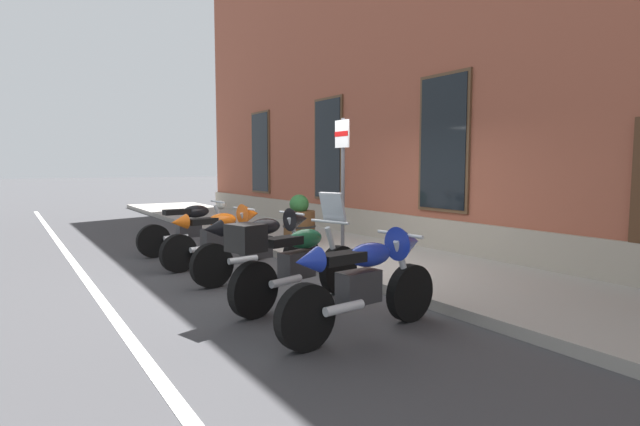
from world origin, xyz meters
The scene contains 11 objects.
ground_plane centered at (0.00, 0.00, 0.00)m, with size 140.00×140.00×0.00m, color #38383A.
sidewalk centered at (0.00, 1.35, 0.06)m, with size 29.13×2.71×0.13m, color gray.
lane_stripe centered at (0.00, -3.20, 0.00)m, with size 29.13×0.12×0.01m, color silver.
brick_pub_facade centered at (0.00, 5.65, 4.77)m, with size 23.13×5.99×9.55m.
motorcycle_black_naked centered at (-2.78, -1.13, 0.49)m, with size 0.62×2.07×1.00m.
motorcycle_orange_sport centered at (-1.36, -1.09, 0.56)m, with size 0.69×2.03×1.02m.
motorcycle_black_sport centered at (-0.06, -0.93, 0.57)m, with size 0.62×2.17×1.04m.
motorcycle_green_touring centered at (1.46, -1.29, 0.56)m, with size 0.89×2.05×1.35m.
motorcycle_blue_sport centered at (2.70, -1.12, 0.57)m, with size 0.62×2.04×1.05m.
parking_sign centered at (-0.08, 0.49, 1.63)m, with size 0.36×0.07×2.32m.
barrel_planter centered at (-2.35, 0.98, 0.53)m, with size 0.68×0.68×0.97m.
Camera 1 is at (6.63, -4.17, 1.68)m, focal length 28.26 mm.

